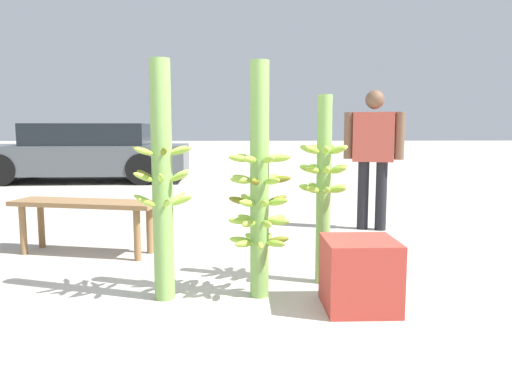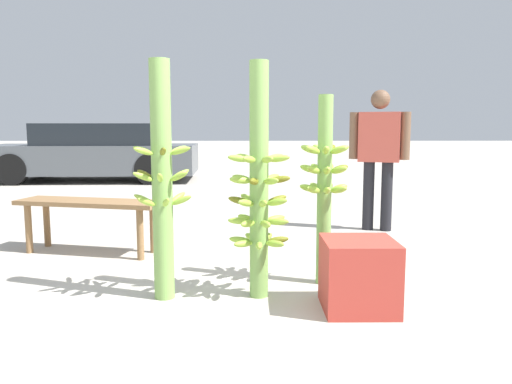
# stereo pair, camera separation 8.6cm
# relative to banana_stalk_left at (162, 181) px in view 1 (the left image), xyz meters

# --- Properties ---
(ground_plane) EXTENTS (80.00, 80.00, 0.00)m
(ground_plane) POSITION_rel_banana_stalk_left_xyz_m (0.60, -0.08, -0.79)
(ground_plane) COLOR #B2AA9E
(banana_stalk_left) EXTENTS (0.41, 0.41, 1.57)m
(banana_stalk_left) POSITION_rel_banana_stalk_left_xyz_m (0.00, 0.00, 0.00)
(banana_stalk_left) COLOR #7AA851
(banana_stalk_left) RESTS_ON ground_plane
(banana_stalk_center) EXTENTS (0.42, 0.42, 1.56)m
(banana_stalk_center) POSITION_rel_banana_stalk_left_xyz_m (0.63, 0.03, -0.04)
(banana_stalk_center) COLOR #7AA851
(banana_stalk_center) RESTS_ON ground_plane
(banana_stalk_right) EXTENTS (0.37, 0.36, 1.36)m
(banana_stalk_right) POSITION_rel_banana_stalk_left_xyz_m (1.11, 0.31, -0.06)
(banana_stalk_right) COLOR #7AA851
(banana_stalk_right) RESTS_ON ground_plane
(vendor_person) EXTENTS (0.65, 0.32, 1.54)m
(vendor_person) POSITION_rel_banana_stalk_left_xyz_m (1.98, 2.21, 0.12)
(vendor_person) COLOR black
(vendor_person) RESTS_ON ground_plane
(market_bench) EXTENTS (1.39, 0.66, 0.48)m
(market_bench) POSITION_rel_banana_stalk_left_xyz_m (-0.87, 1.22, -0.38)
(market_bench) COLOR olive
(market_bench) RESTS_ON ground_plane
(parked_car) EXTENTS (4.44, 1.90, 1.22)m
(parked_car) POSITION_rel_banana_stalk_left_xyz_m (-2.76, 7.47, -0.19)
(parked_car) COLOR #4C5156
(parked_car) RESTS_ON ground_plane
(produce_crate) EXTENTS (0.44, 0.44, 0.44)m
(produce_crate) POSITION_rel_banana_stalk_left_xyz_m (1.25, -0.23, -0.57)
(produce_crate) COLOR #B2382D
(produce_crate) RESTS_ON ground_plane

